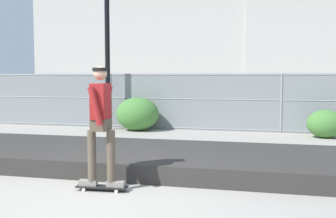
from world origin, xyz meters
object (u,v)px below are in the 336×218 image
skateboard (102,187)px  skater (101,118)px  parked_car_near (78,98)px  shrub_left (137,114)px  shrub_center (326,124)px  parked_car_mid (228,99)px

skateboard → skater: (0.00, -0.00, 1.07)m
parked_car_near → shrub_left: parked_car_near is taller
shrub_center → shrub_left: bearing=177.6°
skater → shrub_center: size_ratio=1.76×
skater → shrub_left: bearing=103.4°
skater → shrub_left: skater is taller
parked_car_near → parked_car_mid: 6.28m
parked_car_mid → shrub_center: bearing=-51.7°
shrub_left → shrub_center: (5.72, -0.24, -0.14)m
skateboard → skater: size_ratio=0.44×
skater → parked_car_mid: skater is taller
parked_car_near → shrub_left: 4.99m
parked_car_mid → shrub_left: parked_car_mid is taller
skateboard → parked_car_mid: bearing=85.0°
parked_car_mid → shrub_left: (-2.55, -3.76, -0.30)m
parked_car_near → shrub_center: 10.09m
skateboard → shrub_center: bearing=58.1°
parked_car_mid → skateboard: bearing=-95.0°
skater → parked_car_near: (-5.33, 10.13, -0.29)m
skater → parked_car_near: bearing=117.8°
skater → parked_car_near: skater is taller
skater → parked_car_mid: (0.93, 10.57, -0.29)m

